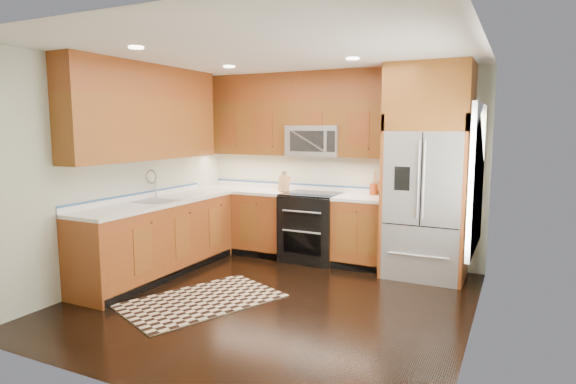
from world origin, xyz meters
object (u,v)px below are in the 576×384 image
at_px(rug, 202,300).
at_px(refrigerator, 427,172).
at_px(knife_block, 284,183).
at_px(utensil_crock, 374,187).
at_px(range, 311,227).

bearing_deg(rug, refrigerator, 68.70).
relative_size(refrigerator, rug, 1.60).
relative_size(knife_block, utensil_crock, 0.90).
xyz_separation_m(refrigerator, utensil_crock, (-0.75, 0.30, -0.25)).
distance_m(knife_block, utensil_crock, 1.26).
bearing_deg(refrigerator, range, 178.60).
bearing_deg(knife_block, refrigerator, -2.27).
xyz_separation_m(range, refrigerator, (1.55, -0.04, 0.83)).
bearing_deg(rug, utensil_crock, 85.43).
bearing_deg(range, utensil_crock, 18.06).
bearing_deg(refrigerator, knife_block, 177.73).
bearing_deg(range, knife_block, 174.68).
xyz_separation_m(refrigerator, knife_block, (-1.99, 0.08, -0.25)).
relative_size(rug, knife_block, 5.63).
bearing_deg(rug, range, 102.04).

